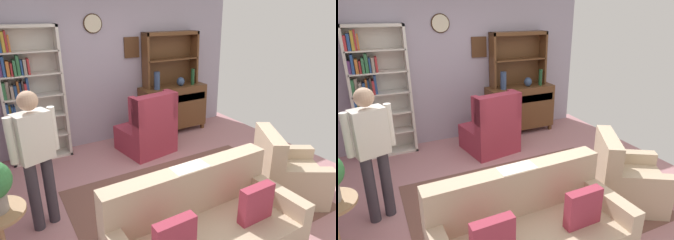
{
  "view_description": "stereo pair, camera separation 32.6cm",
  "coord_description": "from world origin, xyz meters",
  "views": [
    {
      "loc": [
        -1.76,
        -2.97,
        2.3
      ],
      "look_at": [
        0.1,
        0.2,
        0.95
      ],
      "focal_mm": 32.29,
      "sensor_mm": 36.0,
      "label": 1
    },
    {
      "loc": [
        -1.47,
        -3.12,
        2.3
      ],
      "look_at": [
        0.1,
        0.2,
        0.95
      ],
      "focal_mm": 32.29,
      "sensor_mm": 36.0,
      "label": 2
    }
  ],
  "objects": [
    {
      "name": "ground_plane",
      "position": [
        0.0,
        0.0,
        -0.01
      ],
      "size": [
        5.4,
        4.6,
        0.02
      ],
      "primitive_type": "cube",
      "color": "#B27A7F"
    },
    {
      "name": "wall_back",
      "position": [
        0.0,
        2.13,
        1.4
      ],
      "size": [
        5.0,
        0.09,
        2.8
      ],
      "color": "#A399AD",
      "rests_on": "ground_plane"
    },
    {
      "name": "area_rug",
      "position": [
        0.2,
        -0.3,
        0.0
      ],
      "size": [
        2.96,
        2.1,
        0.01
      ],
      "primitive_type": "cube",
      "color": "brown",
      "rests_on": "ground_plane"
    },
    {
      "name": "bookshelf",
      "position": [
        -1.35,
        1.94,
        1.06
      ],
      "size": [
        0.9,
        0.3,
        2.1
      ],
      "color": "silver",
      "rests_on": "ground_plane"
    },
    {
      "name": "sideboard",
      "position": [
        1.18,
        1.86,
        0.51
      ],
      "size": [
        1.3,
        0.45,
        0.92
      ],
      "color": "brown",
      "rests_on": "ground_plane"
    },
    {
      "name": "sideboard_hutch",
      "position": [
        1.18,
        1.97,
        1.56
      ],
      "size": [
        1.1,
        0.26,
        1.0
      ],
      "color": "brown",
      "rests_on": "sideboard"
    },
    {
      "name": "vase_tall",
      "position": [
        0.79,
        1.78,
        1.08
      ],
      "size": [
        0.11,
        0.11,
        0.32
      ],
      "primitive_type": "cylinder",
      "color": "#33476B",
      "rests_on": "sideboard"
    },
    {
      "name": "vase_round",
      "position": [
        1.31,
        1.79,
        1.01
      ],
      "size": [
        0.15,
        0.15,
        0.17
      ],
      "primitive_type": "ellipsoid",
      "color": "#33476B",
      "rests_on": "sideboard"
    },
    {
      "name": "bottle_wine",
      "position": [
        1.57,
        1.77,
        1.07
      ],
      "size": [
        0.07,
        0.07,
        0.31
      ],
      "primitive_type": "cylinder",
      "color": "#194223",
      "rests_on": "sideboard"
    },
    {
      "name": "couch_floral",
      "position": [
        -0.3,
        -1.17,
        0.31
      ],
      "size": [
        1.82,
        0.88,
        0.9
      ],
      "color": "#C6AD8E",
      "rests_on": "ground_plane"
    },
    {
      "name": "armchair_floral",
      "position": [
        1.27,
        -0.8,
        0.29
      ],
      "size": [
        1.06,
        1.05,
        0.88
      ],
      "color": "#C6AD8E",
      "rests_on": "ground_plane"
    },
    {
      "name": "wingback_chair",
      "position": [
        0.33,
        1.25,
        0.38
      ],
      "size": [
        0.9,
        0.91,
        1.05
      ],
      "color": "#A33347",
      "rests_on": "ground_plane"
    },
    {
      "name": "person_reading",
      "position": [
        -1.51,
        0.16,
        0.91
      ],
      "size": [
        0.52,
        0.3,
        1.56
      ],
      "color": "#38333D",
      "rests_on": "ground_plane"
    },
    {
      "name": "coffee_table",
      "position": [
        -0.26,
        -0.36,
        0.35
      ],
      "size": [
        0.8,
        0.5,
        0.42
      ],
      "color": "brown",
      "rests_on": "ground_plane"
    },
    {
      "name": "book_stack",
      "position": [
        -0.34,
        -0.36,
        0.44
      ],
      "size": [
        0.21,
        0.14,
        0.05
      ],
      "color": "#284C8C",
      "rests_on": "coffee_table"
    }
  ]
}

